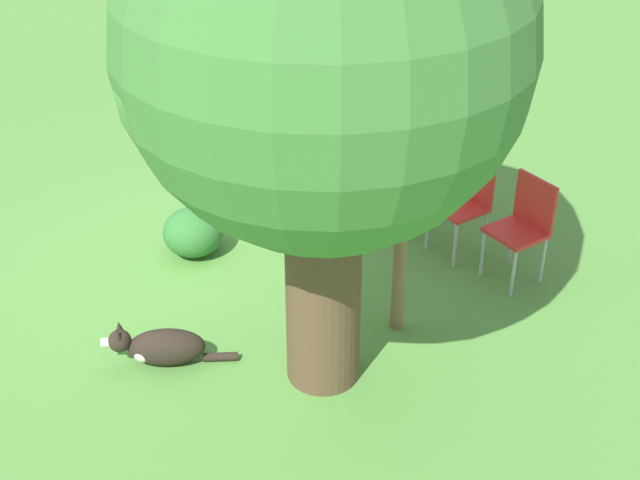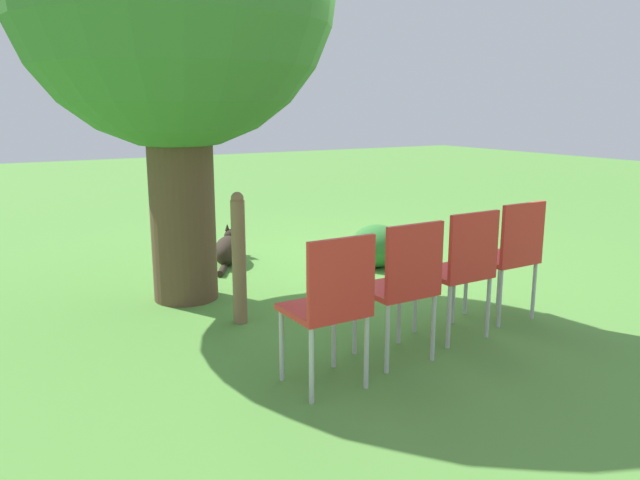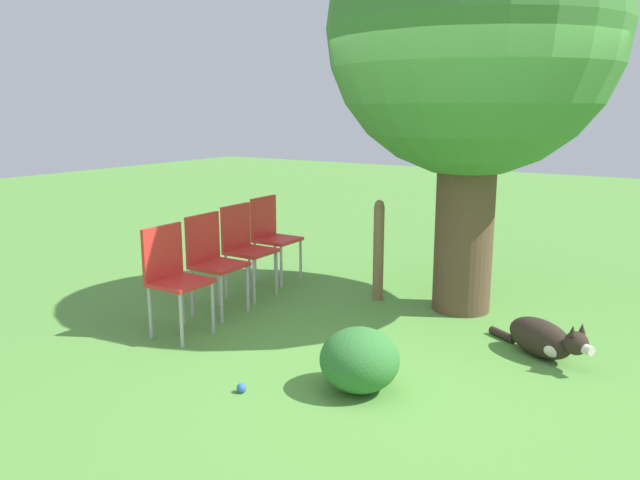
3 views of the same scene
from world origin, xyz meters
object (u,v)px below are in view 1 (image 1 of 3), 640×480
Objects in this scene: oak_tree at (324,52)px; red_chair_3 at (524,222)px; red_chair_0 at (365,153)px; red_chair_2 at (466,197)px; fence_post at (399,274)px; dog at (160,347)px; tennis_ball at (232,209)px; red_chair_1 at (413,174)px.

red_chair_3 is (-2.19, -0.15, -2.02)m from oak_tree.
red_chair_2 is at bearing 100.04° from red_chair_0.
red_chair_3 is (-1.36, 0.00, 0.03)m from fence_post.
oak_tree is 4.16× the size of red_chair_0.
red_chair_3 is (-3.17, 0.65, 0.40)m from dog.
fence_post is at bearing -169.01° from dog.
tennis_ball is (0.22, -2.42, -0.49)m from fence_post.
red_chair_1 is (-1.95, -1.39, -2.02)m from oak_tree.
red_chair_3 is at bearing 100.04° from red_chair_0.
dog is 3.08m from red_chair_2.
red_chair_2 is at bearing -79.96° from red_chair_3.
oak_tree reaches higher than red_chair_3.
red_chair_1 is at bearing -138.13° from dog.
fence_post is at bearing 95.11° from tennis_ball.
tennis_ball is (1.58, -2.42, -0.52)m from red_chair_3.
fence_post is at bearing 46.79° from red_chair_1.
dog is 1.96m from fence_post.
dog is 2.39m from tennis_ball.
red_chair_3 is (-0.36, 1.85, 0.00)m from red_chair_0.
red_chair_1 is 1.86m from tennis_ball.
red_chair_2 reaches higher than tennis_ball.
red_chair_3 reaches higher than dog.
red_chair_2 is (-3.05, 0.03, 0.40)m from dog.
fence_post is 15.15× the size of tennis_ball.
red_chair_2 is at bearing 128.95° from tennis_ball.
red_chair_1 is (-1.12, -1.23, 0.03)m from fence_post.
red_chair_1 is at bearing -79.96° from red_chair_3.
dog is (0.98, -0.80, -2.42)m from oak_tree.
oak_tree reaches higher than dog.
oak_tree is at bearing 34.55° from red_chair_1.
oak_tree is at bearing 3.11° from red_chair_3.
tennis_ball is (-0.61, -2.57, -2.54)m from oak_tree.
red_chair_1 is at bearing 138.47° from tennis_ball.
red_chair_1 is 1.00× the size of red_chair_3.
red_chair_0 is at bearing -79.96° from red_chair_1.
tennis_ball is at bearing -57.82° from red_chair_3.
red_chair_0 reaches higher than tennis_ball.
red_chair_1 and red_chair_3 have the same top height.
red_chair_0 is 1.00× the size of red_chair_3.
dog is 3.02m from red_chair_1.
fence_post reaches higher than tennis_ball.
red_chair_1 is at bearing -79.96° from red_chair_2.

